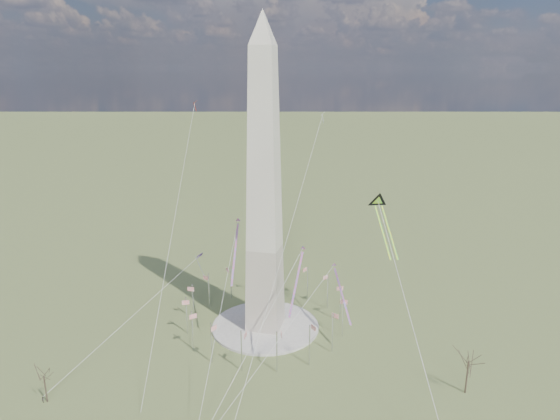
% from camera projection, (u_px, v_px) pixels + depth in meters
% --- Properties ---
extents(ground, '(2000.00, 2000.00, 0.00)m').
position_uv_depth(ground, '(265.00, 327.00, 168.74)').
color(ground, '#4C542A').
rests_on(ground, ground).
extents(plaza, '(36.00, 36.00, 0.80)m').
position_uv_depth(plaza, '(265.00, 326.00, 168.63)').
color(plaza, beige).
rests_on(plaza, ground).
extents(washington_monument, '(15.56, 15.56, 100.00)m').
position_uv_depth(washington_monument, '(264.00, 189.00, 155.59)').
color(washington_monument, '#A79D8C').
rests_on(washington_monument, plaza).
extents(flagpole_ring, '(54.40, 54.40, 13.00)m').
position_uv_depth(flagpole_ring, '(265.00, 308.00, 166.74)').
color(flagpole_ring, silver).
rests_on(flagpole_ring, ground).
extents(tree_near, '(8.35, 8.35, 14.61)m').
position_uv_depth(tree_near, '(469.00, 359.00, 131.84)').
color(tree_near, '#4D392E').
rests_on(tree_near, ground).
extents(tree_far, '(6.60, 6.60, 11.54)m').
position_uv_depth(tree_far, '(43.00, 375.00, 128.75)').
color(tree_far, '#4D392E').
rests_on(tree_far, ground).
extents(person_west, '(0.89, 0.79, 1.51)m').
position_uv_depth(person_west, '(43.00, 399.00, 130.74)').
color(person_west, gray).
rests_on(person_west, ground).
extents(kite_delta_black, '(10.98, 19.14, 15.68)m').
position_uv_depth(kite_delta_black, '(379.00, 205.00, 151.79)').
color(kite_delta_black, black).
rests_on(kite_delta_black, ground).
extents(kite_diamond_purple, '(2.59, 3.27, 9.55)m').
position_uv_depth(kite_diamond_purple, '(200.00, 258.00, 171.49)').
color(kite_diamond_purple, '#421A78').
rests_on(kite_diamond_purple, ground).
extents(kite_streamer_left, '(1.90, 20.33, 13.97)m').
position_uv_depth(kite_streamer_left, '(298.00, 272.00, 145.97)').
color(kite_streamer_left, '#FF2836').
rests_on(kite_streamer_left, ground).
extents(kite_streamer_mid, '(5.89, 21.74, 15.09)m').
position_uv_depth(kite_streamer_mid, '(236.00, 242.00, 159.53)').
color(kite_streamer_mid, '#FF2836').
rests_on(kite_streamer_mid, ground).
extents(kite_streamer_right, '(9.01, 17.89, 13.14)m').
position_uv_depth(kite_streamer_right, '(340.00, 286.00, 160.34)').
color(kite_streamer_right, '#FF2836').
rests_on(kite_streamer_right, ground).
extents(kite_small_red, '(1.11, 1.78, 4.30)m').
position_uv_depth(kite_small_red, '(195.00, 104.00, 193.98)').
color(kite_small_red, red).
rests_on(kite_small_red, ground).
extents(kite_small_white, '(1.21, 1.91, 4.24)m').
position_uv_depth(kite_small_white, '(323.00, 115.00, 192.31)').
color(kite_small_white, silver).
rests_on(kite_small_white, ground).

